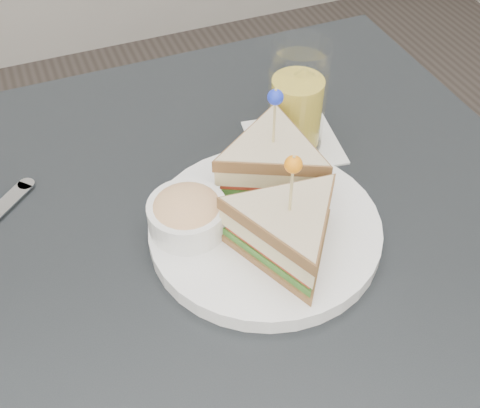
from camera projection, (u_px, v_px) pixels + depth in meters
name	position (u px, v px, depth m)	size (l,w,h in m)	color
table	(235.00, 285.00, 0.72)	(0.80, 0.80, 0.75)	black
plate_meal	(267.00, 205.00, 0.65)	(0.34, 0.34, 0.15)	white
drink_set	(297.00, 103.00, 0.74)	(0.13, 0.13, 0.15)	white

